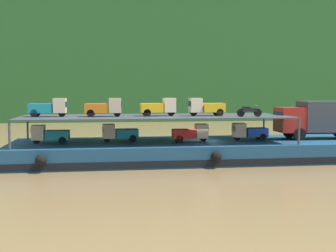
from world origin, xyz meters
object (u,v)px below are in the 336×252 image
at_px(cargo_barge, 203,150).
at_px(mini_truck_lower_aft, 120,133).
at_px(mini_truck_upper_fore, 159,107).
at_px(mini_truck_upper_mid, 104,107).
at_px(mini_truck_lower_fore, 249,132).
at_px(covered_lorry, 320,118).
at_px(mini_truck_lower_stern, 50,134).
at_px(mini_truck_upper_bow, 206,107).
at_px(mini_truck_lower_mid, 191,133).
at_px(motorcycle_upper_port, 249,111).
at_px(mini_truck_upper_stern, 49,107).

height_order(cargo_barge, mini_truck_lower_aft, mini_truck_lower_aft).
bearing_deg(mini_truck_upper_fore, mini_truck_upper_mid, -176.30).
relative_size(mini_truck_lower_fore, mini_truck_upper_fore, 0.99).
distance_m(mini_truck_lower_aft, mini_truck_upper_fore, 3.64).
distance_m(cargo_barge, mini_truck_lower_fore, 4.02).
height_order(covered_lorry, mini_truck_lower_stern, covered_lorry).
height_order(mini_truck_upper_mid, mini_truck_upper_bow, same).
distance_m(mini_truck_lower_mid, mini_truck_lower_fore, 4.87).
height_order(mini_truck_lower_fore, motorcycle_upper_port, motorcycle_upper_port).
relative_size(mini_truck_lower_mid, mini_truck_upper_mid, 0.99).
bearing_deg(mini_truck_lower_fore, mini_truck_upper_fore, 179.97).
distance_m(mini_truck_lower_fore, mini_truck_upper_bow, 4.15).
height_order(mini_truck_lower_stern, mini_truck_upper_stern, mini_truck_upper_stern).
xyz_separation_m(mini_truck_upper_bow, motorcycle_upper_port, (2.90, -1.70, -0.26)).
relative_size(mini_truck_lower_stern, mini_truck_upper_mid, 1.00).
xyz_separation_m(mini_truck_lower_aft, mini_truck_upper_mid, (-1.18, -0.70, 2.00)).
distance_m(covered_lorry, mini_truck_lower_fore, 6.20).
xyz_separation_m(mini_truck_lower_stern, mini_truck_lower_aft, (5.20, 0.45, 0.00)).
distance_m(mini_truck_lower_mid, mini_truck_upper_mid, 6.92).
bearing_deg(mini_truck_upper_bow, mini_truck_lower_mid, -174.75).
xyz_separation_m(cargo_barge, mini_truck_upper_mid, (-7.72, -0.37, 3.44)).
bearing_deg(mini_truck_upper_mid, mini_truck_upper_bow, -0.57).
height_order(cargo_barge, mini_truck_lower_mid, mini_truck_lower_mid).
bearing_deg(mini_truck_lower_fore, mini_truck_upper_bow, -174.56).
height_order(mini_truck_lower_aft, motorcycle_upper_port, motorcycle_upper_port).
relative_size(mini_truck_lower_stern, motorcycle_upper_port, 1.46).
xyz_separation_m(cargo_barge, mini_truck_upper_fore, (-3.54, -0.10, 3.44)).
xyz_separation_m(mini_truck_lower_aft, mini_truck_upper_bow, (6.67, -0.78, 2.00)).
bearing_deg(mini_truck_lower_mid, mini_truck_upper_fore, 169.28).
distance_m(mini_truck_upper_bow, motorcycle_upper_port, 3.37).
xyz_separation_m(mini_truck_lower_fore, mini_truck_upper_mid, (-11.47, -0.27, 2.00)).
height_order(mini_truck_lower_stern, mini_truck_upper_bow, mini_truck_upper_bow).
distance_m(mini_truck_lower_fore, mini_truck_upper_mid, 11.65).
bearing_deg(mini_truck_lower_fore, motorcycle_upper_port, -109.54).
distance_m(covered_lorry, mini_truck_lower_stern, 21.64).
bearing_deg(covered_lorry, mini_truck_lower_stern, -179.44).
distance_m(mini_truck_lower_fore, mini_truck_upper_fore, 7.56).
bearing_deg(mini_truck_lower_stern, mini_truck_upper_bow, -1.59).
relative_size(mini_truck_upper_fore, mini_truck_upper_bow, 1.00).
height_order(mini_truck_lower_fore, mini_truck_upper_bow, mini_truck_upper_bow).
xyz_separation_m(mini_truck_upper_stern, mini_truck_upper_bow, (11.96, -0.53, 0.00)).
xyz_separation_m(cargo_barge, mini_truck_lower_aft, (-6.55, 0.33, 1.44)).
relative_size(cargo_barge, covered_lorry, 3.77).
xyz_separation_m(mini_truck_lower_aft, mini_truck_lower_mid, (5.45, -0.89, 0.00)).
height_order(cargo_barge, mini_truck_upper_mid, mini_truck_upper_mid).
distance_m(mini_truck_lower_mid, mini_truck_upper_fore, 3.19).
distance_m(mini_truck_lower_aft, mini_truck_upper_mid, 2.42).
bearing_deg(mini_truck_lower_aft, mini_truck_lower_fore, -2.42).
relative_size(cargo_barge, mini_truck_upper_stern, 10.68).
height_order(mini_truck_upper_fore, mini_truck_upper_bow, same).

